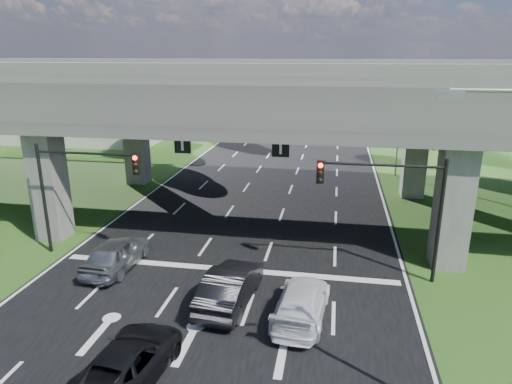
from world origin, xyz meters
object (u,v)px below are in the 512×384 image
(streetlight_far, at_px, (396,109))
(car_trailing, at_px, (128,362))
(signal_right, at_px, (393,196))
(signal_left, at_px, (78,180))
(streetlight_beyond, at_px, (380,93))
(car_white, at_px, (302,302))
(car_silver, at_px, (117,254))
(car_dark, at_px, (230,286))

(streetlight_far, relative_size, car_trailing, 2.05)
(signal_right, height_order, streetlight_far, streetlight_far)
(signal_left, xyz_separation_m, streetlight_beyond, (17.92, 36.06, 1.66))
(signal_right, distance_m, signal_left, 15.65)
(car_white, bearing_deg, car_trailing, 46.01)
(signal_left, xyz_separation_m, streetlight_far, (17.92, 20.06, 1.66))
(streetlight_beyond, relative_size, car_silver, 2.14)
(signal_left, relative_size, car_white, 1.23)
(signal_left, bearing_deg, streetlight_far, 48.22)
(streetlight_beyond, bearing_deg, car_dark, -102.98)
(streetlight_far, distance_m, car_silver, 26.86)
(car_white, bearing_deg, signal_right, -127.04)
(signal_right, relative_size, car_dark, 1.20)
(streetlight_beyond, height_order, car_silver, streetlight_beyond)
(streetlight_beyond, xyz_separation_m, car_silver, (-15.50, -37.35, -5.02))
(car_dark, bearing_deg, signal_right, -147.82)
(streetlight_beyond, distance_m, car_silver, 40.75)
(car_silver, bearing_deg, car_white, 165.80)
(streetlight_far, relative_size, car_white, 2.06)
(streetlight_far, bearing_deg, car_white, -103.93)
(streetlight_far, relative_size, car_silver, 2.14)
(car_silver, relative_size, car_white, 0.96)
(streetlight_far, height_order, car_dark, streetlight_far)
(streetlight_beyond, bearing_deg, signal_right, -93.61)
(car_silver, xyz_separation_m, car_trailing, (4.14, -7.57, -0.12))
(car_white, bearing_deg, car_silver, -12.11)
(signal_left, distance_m, streetlight_beyond, 40.30)
(car_dark, bearing_deg, signal_left, -17.55)
(streetlight_beyond, bearing_deg, signal_left, -116.43)
(car_silver, height_order, car_white, car_silver)
(signal_right, xyz_separation_m, signal_left, (-15.65, 0.00, 0.00))
(signal_left, xyz_separation_m, car_trailing, (6.56, -8.86, -3.48))
(car_white, bearing_deg, streetlight_beyond, -93.70)
(car_silver, distance_m, car_trailing, 8.63)
(car_trailing, bearing_deg, signal_left, -47.92)
(streetlight_far, bearing_deg, signal_left, -131.78)
(streetlight_far, bearing_deg, signal_right, -96.47)
(signal_right, distance_m, car_dark, 8.43)
(car_white, bearing_deg, car_dark, -5.98)
(signal_left, relative_size, car_trailing, 1.23)
(signal_right, xyz_separation_m, car_trailing, (-9.09, -8.86, -3.48))
(signal_left, height_order, streetlight_far, streetlight_far)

